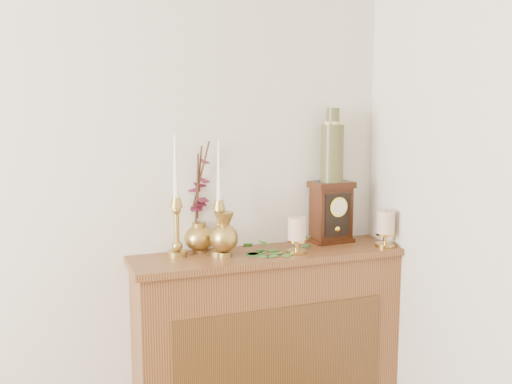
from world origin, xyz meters
name	(u,v)px	position (x,y,z in m)	size (l,w,h in m)	color
console_shelf	(268,356)	(1.40, 2.10, 0.44)	(1.24, 0.34, 0.93)	brown
candlestick_left	(176,217)	(1.00, 2.17, 1.10)	(0.09, 0.09, 0.53)	tan
candlestick_center	(219,219)	(1.18, 2.11, 1.09)	(0.08, 0.08, 0.50)	tan
bud_vase	(224,235)	(1.19, 2.08, 1.03)	(0.12, 0.12, 0.20)	tan
ginger_jar	(199,201)	(1.12, 2.24, 1.15)	(0.20, 0.22, 0.50)	tan
pillar_candle_left	(297,233)	(1.51, 2.03, 1.02)	(0.09, 0.09, 0.17)	#B58B3F
pillar_candle_right	(386,227)	(1.94, 2.00, 1.02)	(0.09, 0.09, 0.18)	#B58B3F
ivy_garland	(282,250)	(1.45, 2.07, 0.94)	(0.40, 0.19, 0.07)	#356627
mantel_clock	(331,212)	(1.75, 2.18, 1.07)	(0.20, 0.15, 0.29)	#39180B
ceramic_vase	(332,149)	(1.75, 2.18, 1.38)	(0.11, 0.11, 0.35)	#183122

